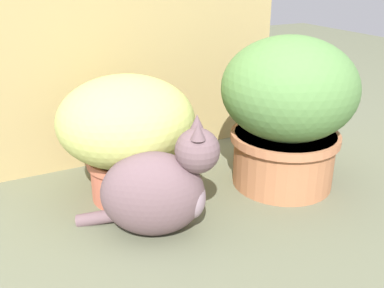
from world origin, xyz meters
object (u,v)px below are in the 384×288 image
mushroom_ornament_pink (133,179)px  grass_planter (127,130)px  mushroom_ornament_red (180,184)px  leafy_planter (287,108)px  cat (160,189)px

mushroom_ornament_pink → grass_planter: bearing=77.2°
mushroom_ornament_pink → mushroom_ornament_red: size_ratio=1.01×
mushroom_ornament_red → grass_planter: bearing=116.2°
grass_planter → leafy_planter: size_ratio=0.84×
cat → mushroom_ornament_pink: cat is taller
leafy_planter → mushroom_ornament_pink: leafy_planter is taller
mushroom_ornament_pink → mushroom_ornament_red: (0.10, -0.08, -0.00)m
grass_planter → mushroom_ornament_red: size_ratio=2.77×
cat → mushroom_ornament_red: 0.09m
grass_planter → mushroom_ornament_pink: size_ratio=2.73×
mushroom_ornament_red → cat: bearing=-150.4°
grass_planter → leafy_planter: bearing=-16.9°
leafy_planter → mushroom_ornament_pink: (-0.47, 0.04, -0.14)m
grass_planter → mushroom_ornament_pink: bearing=-102.8°
leafy_planter → cat: 0.47m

